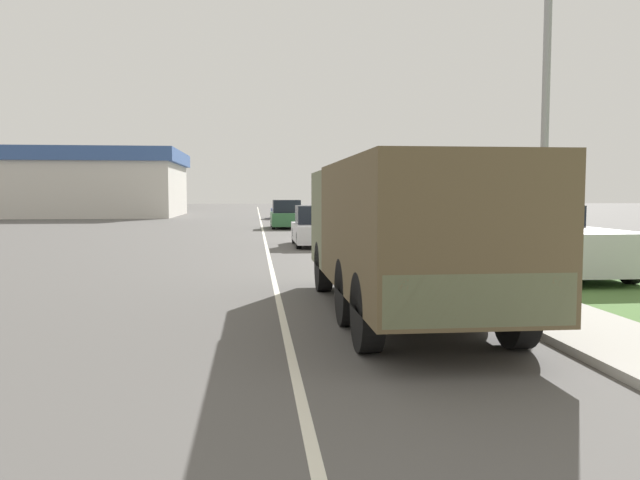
{
  "coord_description": "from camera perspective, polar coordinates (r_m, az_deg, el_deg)",
  "views": [
    {
      "loc": [
        -0.46,
        3.27,
        2.09
      ],
      "look_at": [
        0.81,
        15.34,
        1.19
      ],
      "focal_mm": 35.0,
      "sensor_mm": 36.0,
      "label": 1
    }
  ],
  "objects": [
    {
      "name": "ground_plane",
      "position": [
        36.79,
        -5.28,
        1.0
      ],
      "size": [
        180.0,
        180.0,
        0.0
      ],
      "primitive_type": "plane",
      "color": "#565451"
    },
    {
      "name": "lane_centre_stripe",
      "position": [
        36.79,
        -5.28,
        1.0
      ],
      "size": [
        0.12,
        120.0,
        0.0
      ],
      "color": "silver",
      "rests_on": "ground"
    },
    {
      "name": "grass_strip_right",
      "position": [
        37.96,
        8.28,
        1.09
      ],
      "size": [
        7.0,
        120.0,
        0.02
      ],
      "color": "#4C7538",
      "rests_on": "ground"
    },
    {
      "name": "military_truck",
      "position": [
        10.77,
        7.35,
        1.18
      ],
      "size": [
        2.34,
        7.82,
        2.6
      ],
      "color": "#606647",
      "rests_on": "ground"
    },
    {
      "name": "car_nearest_ahead",
      "position": [
        24.97,
        -0.35,
        1.12
      ],
      "size": [
        1.78,
        4.04,
        1.61
      ],
      "color": "silver",
      "rests_on": "ground"
    },
    {
      "name": "car_third_ahead",
      "position": [
        52.24,
        -3.42,
        2.72
      ],
      "size": [
        1.88,
        4.63,
        1.49
      ],
      "color": "navy",
      "rests_on": "ground"
    },
    {
      "name": "building_distant",
      "position": [
        61.97,
        -21.68,
        4.84
      ],
      "size": [
        19.94,
        14.56,
        5.99
      ],
      "color": "beige",
      "rests_on": "ground"
    },
    {
      "name": "utility_box",
      "position": [
        14.84,
        20.73,
        -2.67
      ],
      "size": [
        0.55,
        0.45,
        0.7
      ],
      "color": "#3D7042",
      "rests_on": "grass_strip_right"
    },
    {
      "name": "sidewalk_right",
      "position": [
        37.12,
        1.68,
        1.14
      ],
      "size": [
        1.8,
        120.0,
        0.12
      ],
      "color": "#ADAAA3",
      "rests_on": "ground"
    },
    {
      "name": "pickup_truck",
      "position": [
        17.16,
        20.62,
        -0.15
      ],
      "size": [
        2.05,
        5.01,
        1.76
      ],
      "color": "silver",
      "rests_on": "grass_strip_right"
    },
    {
      "name": "car_second_ahead",
      "position": [
        37.8,
        -3.09,
        2.25
      ],
      "size": [
        1.86,
        4.15,
        1.7
      ],
      "color": "#336B3D",
      "rests_on": "ground"
    },
    {
      "name": "lamp_post",
      "position": [
        12.25,
        19.26,
        17.13
      ],
      "size": [
        1.69,
        0.24,
        8.11
      ],
      "color": "gray",
      "rests_on": "sidewalk_right"
    }
  ]
}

